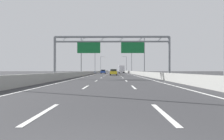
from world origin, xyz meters
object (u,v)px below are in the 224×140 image
(black_car, at_px, (113,72))
(streetlamp_right_mid, at_px, (143,53))
(streetlamp_right_far, at_px, (131,60))
(streetlamp_left_distant, at_px, (101,63))
(streetlamp_left_far, at_px, (96,60))
(sign_gantry, at_px, (112,46))
(red_car, at_px, (113,72))
(box_truck, at_px, (122,69))
(blue_car, at_px, (103,72))
(streetlamp_right_near, at_px, (221,8))
(yellow_car, at_px, (114,72))
(silver_car, at_px, (113,71))
(streetlamp_right_distant, at_px, (126,63))
(streetlamp_left_mid, at_px, (82,53))

(black_car, bearing_deg, streetlamp_right_mid, -70.58)
(streetlamp_right_far, height_order, streetlamp_left_distant, same)
(streetlamp_right_mid, bearing_deg, streetlamp_left_far, 113.01)
(sign_gantry, xyz_separation_m, streetlamp_left_distant, (-7.43, 89.46, 0.55))
(streetlamp_right_mid, height_order, red_car, streetlamp_right_mid)
(streetlamp_left_far, distance_m, box_truck, 12.03)
(black_car, xyz_separation_m, blue_car, (-3.61, 3.25, -0.04))
(streetlamp_right_near, distance_m, streetlamp_left_distant, 106.53)
(sign_gantry, distance_m, streetlamp_left_distant, 89.77)
(black_car, distance_m, red_car, 7.67)
(yellow_car, bearing_deg, streetlamp_left_distant, 96.34)
(streetlamp_left_far, bearing_deg, streetlamp_right_near, -78.01)
(streetlamp_right_mid, relative_size, silver_car, 2.14)
(streetlamp_right_distant, height_order, box_truck, streetlamp_right_distant)
(yellow_car, distance_m, blue_car, 23.50)
(streetlamp_left_mid, xyz_separation_m, streetlamp_left_far, (0.00, 35.16, 0.00))
(sign_gantry, height_order, blue_car, sign_gantry)
(sign_gantry, relative_size, streetlamp_right_near, 1.82)
(streetlamp_left_distant, bearing_deg, red_car, -82.46)
(streetlamp_right_near, xyz_separation_m, streetlamp_left_far, (-14.93, 70.32, 0.00))
(red_car, bearing_deg, yellow_car, -89.25)
(streetlamp_right_near, distance_m, streetlamp_right_far, 70.32)
(streetlamp_right_distant, distance_m, silver_car, 36.65)
(silver_car, xyz_separation_m, box_truck, (3.70, 3.46, 0.95))
(streetlamp_right_near, distance_m, blue_car, 60.98)
(streetlamp_right_distant, xyz_separation_m, yellow_car, (-7.27, -68.88, -4.62))
(streetlamp_right_far, bearing_deg, streetlamp_left_distant, 113.01)
(sign_gantry, height_order, streetlamp_left_distant, streetlamp_left_distant)
(sign_gantry, relative_size, streetlamp_right_mid, 1.82)
(streetlamp_right_near, xyz_separation_m, streetlamp_right_distant, (0.00, 105.47, 0.00))
(sign_gantry, distance_m, box_truck, 57.55)
(streetlamp_left_distant, xyz_separation_m, red_car, (7.50, -56.62, -4.63))
(silver_car, bearing_deg, red_car, -89.58)
(sign_gantry, distance_m, streetlamp_right_distant, 89.77)
(streetlamp_right_near, bearing_deg, streetlamp_right_mid, 90.00)
(streetlamp_left_mid, relative_size, streetlamp_right_far, 1.00)
(black_car, bearing_deg, yellow_car, -89.26)
(streetlamp_left_mid, bearing_deg, streetlamp_right_near, -66.99)
(streetlamp_left_mid, relative_size, black_car, 2.22)
(streetlamp_right_mid, distance_m, streetlamp_right_distant, 70.32)
(box_truck, bearing_deg, streetlamp_right_near, -86.97)
(box_truck, bearing_deg, streetlamp_left_mid, -106.12)
(sign_gantry, xyz_separation_m, streetlamp_right_near, (7.50, -16.02, 0.55))
(streetlamp_left_distant, bearing_deg, sign_gantry, -85.25)
(streetlamp_left_mid, bearing_deg, streetlamp_right_distant, 78.01)
(yellow_car, bearing_deg, streetlamp_right_distant, 83.97)
(sign_gantry, height_order, streetlamp_right_near, streetlamp_right_near)
(streetlamp_left_mid, distance_m, streetlamp_left_distant, 70.32)
(sign_gantry, height_order, red_car, sign_gantry)
(streetlamp_right_distant, bearing_deg, blue_car, -103.71)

